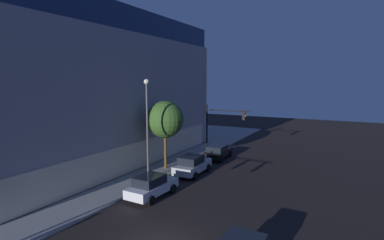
% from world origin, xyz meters
% --- Properties ---
extents(modern_building, '(30.53, 21.21, 15.09)m').
position_xyz_m(modern_building, '(10.40, 19.80, 7.47)').
color(modern_building, '#4C4C51').
rests_on(modern_building, ground).
extents(traffic_light_far_corner, '(0.67, 5.03, 5.65)m').
position_xyz_m(traffic_light_far_corner, '(19.17, 4.63, 3.91)').
color(traffic_light_far_corner, black).
rests_on(traffic_light_far_corner, sidewalk_corner).
extents(street_lamp_sidewalk, '(0.44, 0.44, 8.43)m').
position_xyz_m(street_lamp_sidewalk, '(8.43, 6.77, 5.40)').
color(street_lamp_sidewalk, '#525252').
rests_on(street_lamp_sidewalk, sidewalk_corner).
extents(sidewalk_tree, '(3.49, 3.49, 6.44)m').
position_xyz_m(sidewalk_tree, '(11.92, 7.29, 4.83)').
color(sidewalk_tree, brown).
rests_on(sidewalk_tree, sidewalk_corner).
extents(car_white, '(4.38, 2.12, 1.65)m').
position_xyz_m(car_white, '(5.54, 4.34, 0.84)').
color(car_white, silver).
rests_on(car_white, ground).
extents(car_silver, '(4.53, 2.21, 1.74)m').
position_xyz_m(car_silver, '(11.79, 4.33, 0.88)').
color(car_silver, '#B7BABF').
rests_on(car_silver, ground).
extents(car_black, '(4.38, 2.23, 1.51)m').
position_xyz_m(car_black, '(18.06, 4.51, 0.78)').
color(car_black, black).
rests_on(car_black, ground).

